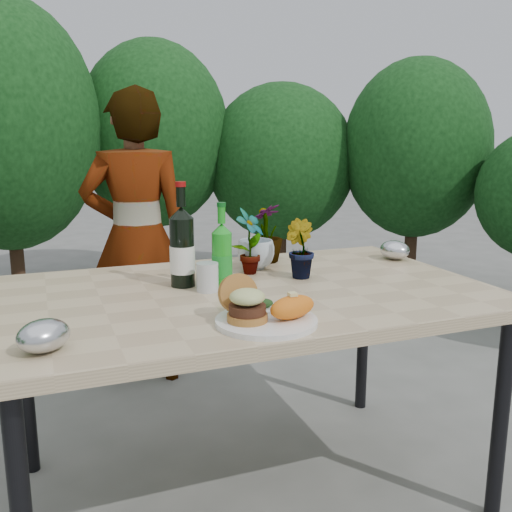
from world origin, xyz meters
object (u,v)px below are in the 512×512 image
object	(u,v)px
dinner_plate	(266,321)
patio_table	(247,306)
wine_bottle	(182,248)
person	(137,239)

from	to	relation	value
dinner_plate	patio_table	bearing A→B (deg)	78.11
patio_table	wine_bottle	distance (m)	0.29
dinner_plate	wine_bottle	xyz separation A→B (m)	(-0.11, 0.47, 0.12)
patio_table	person	distance (m)	1.14
patio_table	dinner_plate	world-z (taller)	dinner_plate
patio_table	wine_bottle	bearing A→B (deg)	146.61
patio_table	person	bearing A→B (deg)	98.94
patio_table	dinner_plate	size ratio (longest dim) A/B	5.71
dinner_plate	wine_bottle	bearing A→B (deg)	103.65
patio_table	dinner_plate	xyz separation A→B (m)	(-0.07, -0.35, 0.06)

